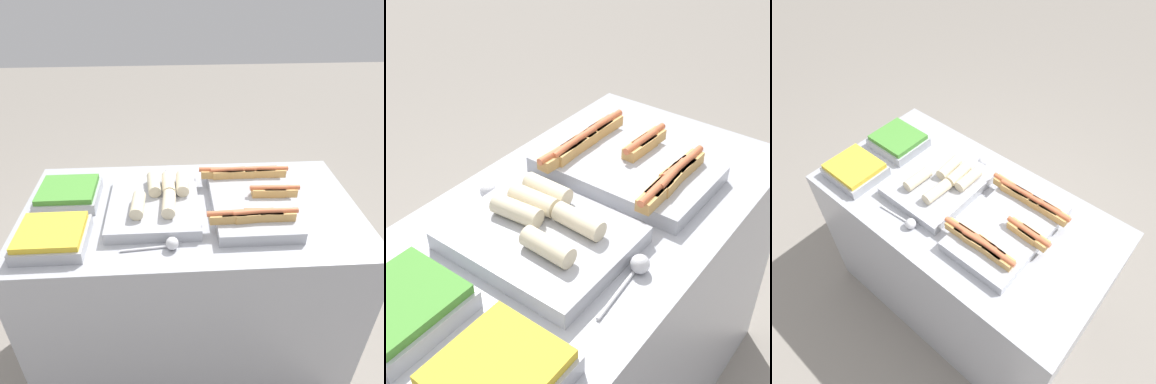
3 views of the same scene
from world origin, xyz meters
TOP-DOWN VIEW (x-y plane):
  - counter at (0.00, 0.00)m, footprint 1.44×0.77m
  - tray_hotdogs at (0.25, 0.00)m, footprint 0.42×0.53m
  - tray_wraps at (-0.15, 0.00)m, footprint 0.37×0.45m
  - tray_side_front at (-0.53, -0.21)m, footprint 0.26×0.23m
  - tray_side_back at (-0.53, 0.08)m, footprint 0.26×0.23m
  - serving_spoon_near at (-0.10, -0.26)m, footprint 0.22×0.05m
  - serving_spoon_far at (-0.10, 0.26)m, footprint 0.21×0.05m

SIDE VIEW (x-z plane):
  - counter at x=0.00m, z-range 0.00..0.91m
  - serving_spoon_near at x=-0.10m, z-range 0.91..0.96m
  - serving_spoon_far at x=-0.10m, z-range 0.91..0.96m
  - tray_wraps at x=-0.15m, z-range 0.89..1.00m
  - tray_side_front at x=-0.53m, z-range 0.91..0.98m
  - tray_side_back at x=-0.53m, z-range 0.91..0.98m
  - tray_hotdogs at x=0.25m, z-range 0.90..1.00m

